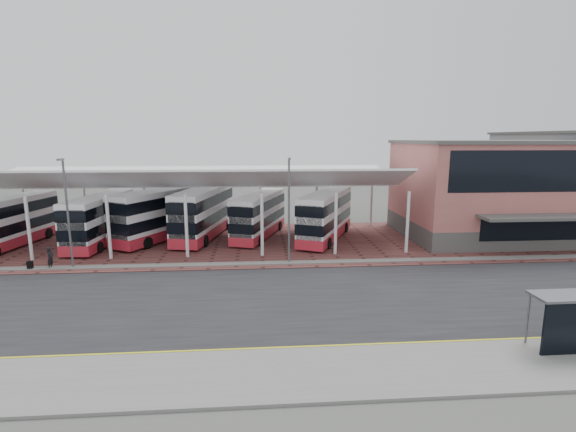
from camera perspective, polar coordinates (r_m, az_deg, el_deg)
The scene contains 20 objects.
ground at distance 26.13m, azimuth -3.24°, elevation -10.66°, with size 140.00×140.00×0.00m, color #464843.
road at distance 25.20m, azimuth -3.19°, elevation -11.46°, with size 120.00×14.00×0.02m, color black.
forecourt at distance 38.60m, azimuth -0.65°, elevation -3.53°, with size 72.00×16.00×0.06m, color brown.
sidewalk at distance 18.01m, azimuth -2.63°, elevation -20.89°, with size 120.00×4.00×0.14m, color slate.
north_kerb at distance 31.96m, azimuth -3.46°, elevation -6.50°, with size 120.00×0.80×0.14m, color slate.
yellow_line_near at distance 19.76m, azimuth -2.81°, elevation -17.97°, with size 120.00×0.12×0.01m, color gold.
yellow_line_far at distance 20.02m, azimuth -2.84°, elevation -17.56°, with size 120.00×0.12×0.01m, color gold.
canopy at distance 38.86m, azimuth -12.66°, elevation 4.94°, with size 37.00×11.63×7.07m.
terminal at distance 45.10m, azimuth 26.99°, elevation 3.35°, with size 18.40×14.40×9.25m.
lamp_west at distance 33.90m, azimuth -27.95°, elevation 0.70°, with size 0.16×0.90×8.07m.
lamp_east at distance 31.13m, azimuth 0.13°, elevation 1.17°, with size 0.16×0.90×8.07m.
bus_0 at distance 43.65m, azimuth -33.86°, elevation -0.77°, with size 3.92×10.74×4.33m.
bus_1 at distance 41.17m, azimuth -24.18°, elevation -0.45°, with size 3.26×10.75×4.37m.
bus_2 at distance 41.08m, azimuth -16.70°, elevation 0.25°, with size 7.80×11.23×4.69m.
bus_3 at distance 40.73m, azimuth -11.43°, elevation 0.41°, with size 4.91×11.71×4.70m.
bus_4 at distance 40.21m, azimuth -3.97°, elevation 0.06°, with size 5.46×10.25×4.14m.
bus_5 at distance 39.31m, azimuth 5.18°, elevation 0.02°, with size 6.70×10.82×4.44m.
pedestrian at distance 35.18m, azimuth -29.75°, elevation -4.96°, with size 0.59×0.39×1.62m, color black.
suitcase at distance 35.78m, azimuth -31.81°, elevation -5.75°, with size 0.37×0.26×0.63m, color black.
bus_shelter at distance 22.77m, azimuth 34.71°, elevation -11.30°, with size 3.17×1.46×2.52m.
Camera 1 is at (-0.39, -24.34, 9.48)m, focal length 26.00 mm.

